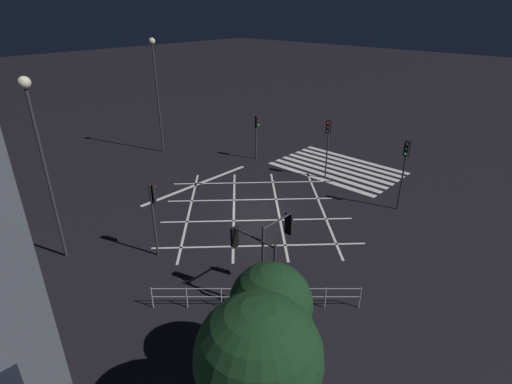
{
  "coord_description": "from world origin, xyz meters",
  "views": [
    {
      "loc": [
        -15.24,
        16.56,
        11.89
      ],
      "look_at": [
        0.0,
        0.0,
        1.23
      ],
      "focal_mm": 28.0,
      "sensor_mm": 36.0,
      "label": 1
    }
  ],
  "objects_px": {
    "street_tree_far": "(271,305)",
    "traffic_light_median_south": "(328,138)",
    "street_lamp_east": "(155,75)",
    "traffic_light_nw_main": "(250,252)",
    "traffic_light_se_main": "(257,128)",
    "street_lamp_west": "(37,135)",
    "traffic_light_sw_cross": "(405,162)",
    "street_tree_near": "(259,358)",
    "traffic_light_median_north": "(154,205)",
    "traffic_light_nw_cross": "(278,241)"
  },
  "relations": [
    {
      "from": "traffic_light_se_main",
      "to": "street_tree_near",
      "type": "bearing_deg",
      "value": -47.37
    },
    {
      "from": "street_lamp_west",
      "to": "street_tree_far",
      "type": "height_order",
      "value": "street_lamp_west"
    },
    {
      "from": "traffic_light_median_north",
      "to": "street_lamp_east",
      "type": "distance_m",
      "value": 16.74
    },
    {
      "from": "traffic_light_se_main",
      "to": "traffic_light_nw_cross",
      "type": "height_order",
      "value": "traffic_light_nw_cross"
    },
    {
      "from": "traffic_light_nw_cross",
      "to": "street_tree_far",
      "type": "height_order",
      "value": "street_tree_far"
    },
    {
      "from": "street_tree_far",
      "to": "traffic_light_median_south",
      "type": "bearing_deg",
      "value": -62.12
    },
    {
      "from": "traffic_light_median_south",
      "to": "traffic_light_sw_cross",
      "type": "xyz_separation_m",
      "value": [
        -6.21,
        1.09,
        0.08
      ]
    },
    {
      "from": "traffic_light_median_south",
      "to": "traffic_light_sw_cross",
      "type": "relative_size",
      "value": 0.98
    },
    {
      "from": "traffic_light_nw_main",
      "to": "traffic_light_se_main",
      "type": "bearing_deg",
      "value": -48.39
    },
    {
      "from": "traffic_light_se_main",
      "to": "street_lamp_west",
      "type": "xyz_separation_m",
      "value": [
        -2.36,
        17.26,
        3.83
      ]
    },
    {
      "from": "traffic_light_se_main",
      "to": "street_lamp_east",
      "type": "xyz_separation_m",
      "value": [
        7.36,
        4.24,
        3.89
      ]
    },
    {
      "from": "traffic_light_se_main",
      "to": "street_tree_near",
      "type": "relative_size",
      "value": 0.68
    },
    {
      "from": "street_lamp_east",
      "to": "traffic_light_nw_main",
      "type": "bearing_deg",
      "value": 154.63
    },
    {
      "from": "street_lamp_east",
      "to": "street_lamp_west",
      "type": "height_order",
      "value": "street_lamp_east"
    },
    {
      "from": "traffic_light_se_main",
      "to": "traffic_light_nw_cross",
      "type": "distance_m",
      "value": 17.61
    },
    {
      "from": "traffic_light_nw_main",
      "to": "street_lamp_east",
      "type": "xyz_separation_m",
      "value": [
        19.22,
        -9.12,
        3.95
      ]
    },
    {
      "from": "traffic_light_nw_cross",
      "to": "street_tree_far",
      "type": "bearing_deg",
      "value": -143.32
    },
    {
      "from": "traffic_light_nw_main",
      "to": "traffic_light_se_main",
      "type": "xyz_separation_m",
      "value": [
        11.86,
        -13.35,
        0.06
      ]
    },
    {
      "from": "traffic_light_nw_main",
      "to": "street_lamp_west",
      "type": "relative_size",
      "value": 0.39
    },
    {
      "from": "street_tree_near",
      "to": "traffic_light_sw_cross",
      "type": "bearing_deg",
      "value": -77.68
    },
    {
      "from": "traffic_light_nw_cross",
      "to": "traffic_light_median_north",
      "type": "bearing_deg",
      "value": 102.75
    },
    {
      "from": "traffic_light_nw_cross",
      "to": "street_tree_near",
      "type": "bearing_deg",
      "value": -144.49
    },
    {
      "from": "street_lamp_west",
      "to": "traffic_light_se_main",
      "type": "bearing_deg",
      "value": -82.22
    },
    {
      "from": "traffic_light_nw_main",
      "to": "street_lamp_west",
      "type": "height_order",
      "value": "street_lamp_west"
    },
    {
      "from": "traffic_light_median_north",
      "to": "traffic_light_nw_cross",
      "type": "xyz_separation_m",
      "value": [
        -6.72,
        -1.52,
        0.11
      ]
    },
    {
      "from": "traffic_light_median_north",
      "to": "street_tree_far",
      "type": "distance_m",
      "value": 9.54
    },
    {
      "from": "traffic_light_median_south",
      "to": "traffic_light_nw_main",
      "type": "distance_m",
      "value": 14.75
    },
    {
      "from": "traffic_light_sw_cross",
      "to": "traffic_light_median_north",
      "type": "distance_m",
      "value": 14.9
    },
    {
      "from": "traffic_light_median_south",
      "to": "traffic_light_median_north",
      "type": "distance_m",
      "value": 14.3
    },
    {
      "from": "traffic_light_nw_main",
      "to": "street_lamp_west",
      "type": "bearing_deg",
      "value": 22.33
    },
    {
      "from": "street_lamp_east",
      "to": "street_tree_near",
      "type": "distance_m",
      "value": 27.66
    },
    {
      "from": "street_lamp_west",
      "to": "traffic_light_median_south",
      "type": "bearing_deg",
      "value": -103.32
    },
    {
      "from": "street_tree_near",
      "to": "traffic_light_nw_main",
      "type": "bearing_deg",
      "value": -44.6
    },
    {
      "from": "traffic_light_nw_cross",
      "to": "street_tree_near",
      "type": "height_order",
      "value": "street_tree_near"
    },
    {
      "from": "traffic_light_median_north",
      "to": "street_lamp_west",
      "type": "bearing_deg",
      "value": 134.31
    },
    {
      "from": "street_lamp_east",
      "to": "street_lamp_west",
      "type": "distance_m",
      "value": 16.24
    },
    {
      "from": "traffic_light_median_south",
      "to": "traffic_light_nw_cross",
      "type": "bearing_deg",
      "value": 25.17
    },
    {
      "from": "street_lamp_west",
      "to": "street_tree_near",
      "type": "relative_size",
      "value": 1.66
    },
    {
      "from": "traffic_light_nw_main",
      "to": "traffic_light_nw_cross",
      "type": "distance_m",
      "value": 1.25
    },
    {
      "from": "traffic_light_se_main",
      "to": "street_lamp_east",
      "type": "relative_size",
      "value": 0.4
    },
    {
      "from": "traffic_light_se_main",
      "to": "street_lamp_west",
      "type": "height_order",
      "value": "street_lamp_west"
    },
    {
      "from": "traffic_light_sw_cross",
      "to": "street_tree_near",
      "type": "relative_size",
      "value": 0.83
    },
    {
      "from": "traffic_light_se_main",
      "to": "traffic_light_median_south",
      "type": "bearing_deg",
      "value": 3.45
    },
    {
      "from": "traffic_light_nw_cross",
      "to": "street_lamp_east",
      "type": "distance_m",
      "value": 21.78
    },
    {
      "from": "traffic_light_nw_cross",
      "to": "street_lamp_west",
      "type": "distance_m",
      "value": 11.83
    },
    {
      "from": "traffic_light_median_south",
      "to": "street_lamp_east",
      "type": "xyz_separation_m",
      "value": [
        13.9,
        4.63,
        3.39
      ]
    },
    {
      "from": "street_lamp_west",
      "to": "street_tree_far",
      "type": "relative_size",
      "value": 1.92
    },
    {
      "from": "traffic_light_sw_cross",
      "to": "street_tree_near",
      "type": "height_order",
      "value": "street_tree_near"
    },
    {
      "from": "traffic_light_nw_main",
      "to": "traffic_light_sw_cross",
      "type": "height_order",
      "value": "traffic_light_sw_cross"
    },
    {
      "from": "traffic_light_se_main",
      "to": "traffic_light_sw_cross",
      "type": "xyz_separation_m",
      "value": [
        -12.74,
        0.7,
        0.58
      ]
    }
  ]
}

